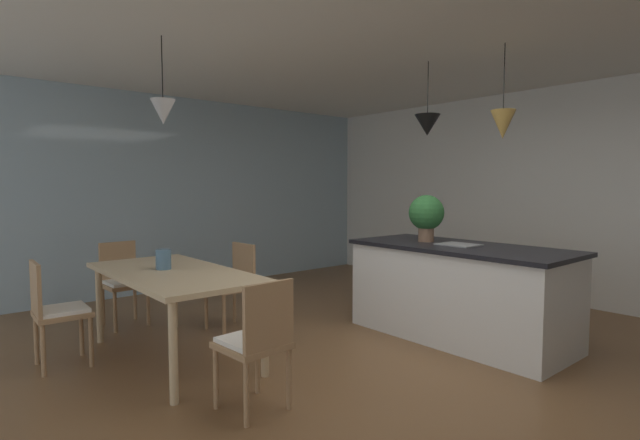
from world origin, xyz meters
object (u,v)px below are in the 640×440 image
chair_near_left (55,309)px  chair_far_left (233,283)px  chair_kitchen_end (257,340)px  potted_plant_on_island (426,214)px  chair_window_end (123,280)px  vase_on_dining_table (163,259)px  dining_table (173,279)px  kitchen_island (459,291)px

chair_near_left → chair_far_left: same height
chair_kitchen_end → potted_plant_on_island: potted_plant_on_island is taller
chair_window_end → vase_on_dining_table: bearing=-1.5°
chair_near_left → chair_far_left: size_ratio=1.00×
chair_near_left → chair_window_end: size_ratio=1.00×
chair_far_left → vase_on_dining_table: size_ratio=5.10×
chair_near_left → chair_far_left: 1.63m
chair_near_left → vase_on_dining_table: 0.91m
dining_table → vase_on_dining_table: size_ratio=10.74×
chair_near_left → chair_window_end: bearing=137.0°
potted_plant_on_island → vase_on_dining_table: 2.57m
chair_far_left → kitchen_island: size_ratio=0.42×
chair_near_left → chair_kitchen_end: bearing=25.7°
dining_table → kitchen_island: kitchen_island is taller
kitchen_island → vase_on_dining_table: vase_on_dining_table is taller
chair_kitchen_end → vase_on_dining_table: bearing=-178.5°
dining_table → chair_near_left: size_ratio=2.11×
dining_table → chair_far_left: (-0.41, 0.82, -0.21)m
kitchen_island → potted_plant_on_island: size_ratio=4.40×
dining_table → chair_window_end: size_ratio=2.11×
chair_near_left → chair_kitchen_end: (1.70, 0.82, 0.00)m
potted_plant_on_island → vase_on_dining_table: bearing=-112.6°
chair_window_end → chair_near_left: bearing=-43.0°
chair_window_end → potted_plant_on_island: potted_plant_on_island is taller
dining_table → kitchen_island: bearing=61.5°
dining_table → vase_on_dining_table: vase_on_dining_table is taller
chair_window_end → kitchen_island: (2.55, 2.32, -0.01)m
chair_far_left → potted_plant_on_island: 2.09m
chair_near_left → chair_far_left: (-0.00, 1.63, 0.00)m
chair_near_left → vase_on_dining_table: (0.30, 0.78, 0.36)m
chair_window_end → chair_kitchen_end: same height
dining_table → chair_kitchen_end: (1.29, 0.00, -0.21)m
chair_near_left → chair_kitchen_end: 1.89m
kitchen_island → chair_far_left: bearing=-138.1°
potted_plant_on_island → chair_near_left: bearing=-112.1°
chair_near_left → dining_table: bearing=63.1°
dining_table → chair_near_left: (-0.41, -0.82, -0.21)m
chair_kitchen_end → potted_plant_on_island: (-0.43, 2.31, 0.71)m
dining_table → chair_near_left: chair_near_left is taller
chair_window_end → potted_plant_on_island: bearing=47.2°
dining_table → chair_kitchen_end: 1.30m
chair_near_left → kitchen_island: (1.67, 3.13, -0.01)m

